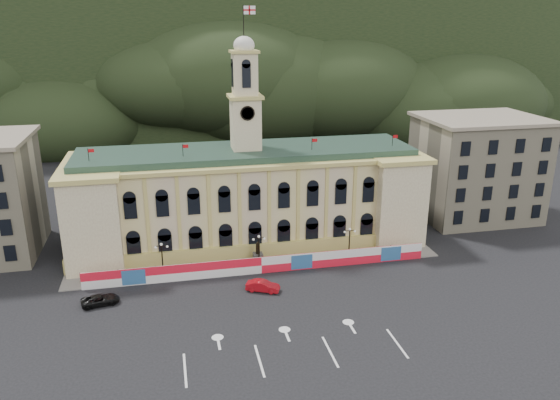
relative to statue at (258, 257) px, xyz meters
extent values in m
plane|color=black|center=(0.00, -18.00, -1.19)|extent=(260.00, 260.00, 0.00)
cube|color=black|center=(0.00, 112.00, 20.81)|extent=(230.00, 70.00, 44.00)
cube|color=#595651|center=(35.00, 92.00, 28.81)|extent=(22.00, 8.00, 14.00)
cube|color=#595651|center=(-48.00, 90.00, 24.81)|extent=(16.00, 7.00, 10.00)
cube|color=beige|center=(0.00, 10.00, 5.81)|extent=(55.00, 15.00, 14.00)
cube|color=tan|center=(0.00, 2.20, 0.01)|extent=(56.00, 0.80, 2.40)
cube|color=tan|center=(0.00, 10.00, 13.11)|extent=(56.20, 16.20, 0.60)
cube|color=#284336|center=(0.00, 10.00, 13.81)|extent=(53.00, 13.00, 1.20)
cube|color=beige|center=(-23.50, 9.00, 5.81)|extent=(8.00, 17.00, 14.00)
cube|color=beige|center=(23.50, 9.00, 5.81)|extent=(8.00, 17.00, 14.00)
cube|color=beige|center=(0.00, 10.00, 18.41)|extent=(4.40, 4.40, 8.00)
cube|color=tan|center=(0.00, 10.00, 22.61)|extent=(5.20, 5.20, 0.50)
cube|color=beige|center=(0.00, 10.00, 25.91)|extent=(3.60, 3.60, 6.50)
cube|color=tan|center=(0.00, 10.00, 29.31)|extent=(4.20, 4.20, 0.40)
cylinder|color=black|center=(0.00, 7.70, 20.41)|extent=(2.20, 0.20, 2.20)
ellipsoid|color=silver|center=(0.00, 10.00, 30.21)|extent=(3.20, 3.20, 2.72)
cylinder|color=black|center=(0.00, 10.00, 33.41)|extent=(0.12, 0.12, 5.00)
cube|color=white|center=(0.90, 10.00, 35.21)|extent=(1.80, 0.04, 1.20)
cube|color=#BB0B10|center=(0.90, 9.97, 35.21)|extent=(1.80, 0.02, 0.22)
cube|color=#BB0B10|center=(0.90, 9.97, 35.21)|extent=(0.22, 0.02, 1.20)
cube|color=#BEB393|center=(43.00, 13.00, 7.81)|extent=(20.00, 16.00, 18.00)
cube|color=gray|center=(43.00, 13.00, 17.11)|extent=(21.00, 17.00, 0.60)
cube|color=red|center=(0.00, -3.00, 0.06)|extent=(50.00, 0.25, 2.50)
cube|color=#2B5C91|center=(-18.00, -3.14, 0.06)|extent=(3.20, 0.05, 2.20)
cube|color=#2B5C91|center=(6.00, -3.14, 0.06)|extent=(3.20, 0.05, 2.20)
cube|color=#2B5C91|center=(20.00, -3.14, 0.06)|extent=(3.20, 0.05, 2.20)
cube|color=slate|center=(0.00, -0.25, -1.11)|extent=(56.00, 5.50, 0.16)
cube|color=#595651|center=(0.00, 0.00, -0.29)|extent=(1.40, 1.40, 1.80)
cylinder|color=black|center=(0.00, 0.00, 1.41)|extent=(0.60, 0.60, 1.60)
sphere|color=black|center=(0.00, 0.00, 2.31)|extent=(0.44, 0.44, 0.44)
cylinder|color=black|center=(-14.00, -1.00, -1.04)|extent=(0.44, 0.44, 0.30)
cylinder|color=black|center=(-14.00, -1.00, 1.21)|extent=(0.18, 0.18, 4.80)
cube|color=black|center=(-14.00, -1.00, 3.51)|extent=(1.60, 0.08, 0.08)
sphere|color=silver|center=(-14.80, -1.00, 3.36)|extent=(0.36, 0.36, 0.36)
sphere|color=silver|center=(-13.20, -1.00, 3.36)|extent=(0.36, 0.36, 0.36)
sphere|color=silver|center=(-14.00, -1.00, 3.76)|extent=(0.40, 0.40, 0.40)
cylinder|color=black|center=(0.00, -1.00, -1.04)|extent=(0.44, 0.44, 0.30)
cylinder|color=black|center=(0.00, -1.00, 1.21)|extent=(0.18, 0.18, 4.80)
cube|color=black|center=(0.00, -1.00, 3.51)|extent=(1.60, 0.08, 0.08)
sphere|color=silver|center=(-0.80, -1.00, 3.36)|extent=(0.36, 0.36, 0.36)
sphere|color=silver|center=(0.80, -1.00, 3.36)|extent=(0.36, 0.36, 0.36)
sphere|color=silver|center=(0.00, -1.00, 3.76)|extent=(0.40, 0.40, 0.40)
cylinder|color=black|center=(14.00, -1.00, -1.04)|extent=(0.44, 0.44, 0.30)
cylinder|color=black|center=(14.00, -1.00, 1.21)|extent=(0.18, 0.18, 4.80)
cube|color=black|center=(14.00, -1.00, 3.51)|extent=(1.60, 0.08, 0.08)
sphere|color=silver|center=(13.20, -1.00, 3.36)|extent=(0.36, 0.36, 0.36)
sphere|color=silver|center=(14.80, -1.00, 3.36)|extent=(0.36, 0.36, 0.36)
sphere|color=silver|center=(14.00, -1.00, 3.76)|extent=(0.40, 0.40, 0.40)
imported|color=#A10B14|center=(-0.81, -8.45, -0.43)|extent=(4.95, 5.74, 1.50)
imported|color=black|center=(-22.07, -7.66, -0.52)|extent=(4.00, 5.62, 1.33)
camera|label=1|loc=(-12.35, -73.92, 34.24)|focal=35.00mm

